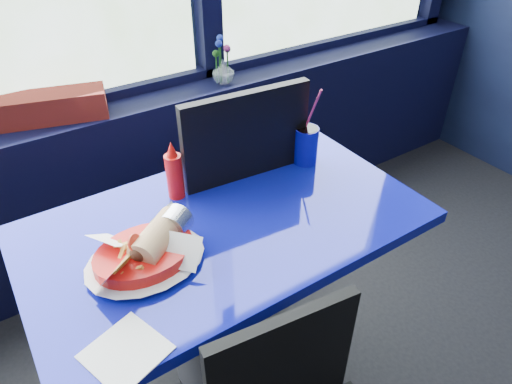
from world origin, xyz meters
The scene contains 9 objects.
window_sill centered at (0.00, 2.87, 0.40)m, with size 5.00×0.26×0.80m, color black.
near_table centered at (0.30, 2.00, 0.57)m, with size 1.20×0.70×0.75m.
chair_near_back centered at (0.48, 2.31, 0.61)m, with size 0.52×0.52×1.06m.
planter_box centered at (-0.05, 2.89, 0.85)m, with size 0.55×0.14×0.11m, color maroon.
flower_vase centered at (0.77, 2.82, 0.87)m, with size 0.11×0.12×0.22m.
food_basket centered at (0.03, 1.96, 0.79)m, with size 0.33×0.32×0.11m.
ketchup_bottle centered at (0.23, 2.20, 0.84)m, with size 0.05×0.05×0.20m.
soda_cup centered at (0.71, 2.13, 0.82)m, with size 0.09×0.09×0.29m.
napkin centered at (-0.12, 1.72, 0.75)m, with size 0.16×0.16×0.00m, color white.
Camera 1 is at (-0.22, 1.05, 1.64)m, focal length 32.00 mm.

